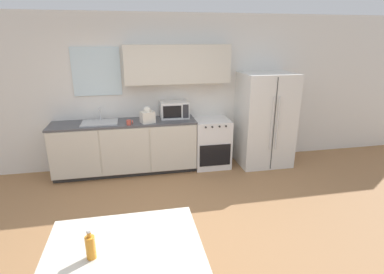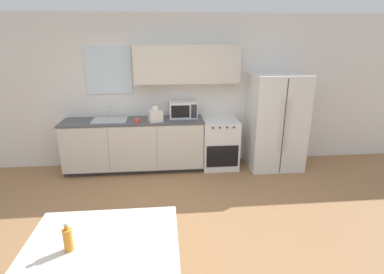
% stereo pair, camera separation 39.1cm
% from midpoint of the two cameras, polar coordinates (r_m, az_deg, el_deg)
% --- Properties ---
extents(ground_plane, '(12.00, 12.00, 0.00)m').
position_cam_midpoint_polar(ground_plane, '(3.85, -7.01, -18.10)').
color(ground_plane, '#9E7047').
extents(wall_back, '(12.00, 0.38, 2.70)m').
position_cam_midpoint_polar(wall_back, '(5.44, -8.99, 9.14)').
color(wall_back, silver).
rests_on(wall_back, ground_plane).
extents(kitchen_counter, '(2.44, 0.61, 0.93)m').
position_cam_midpoint_polar(kitchen_counter, '(5.40, -14.54, -1.92)').
color(kitchen_counter, '#333333').
rests_on(kitchen_counter, ground_plane).
extents(oven_range, '(0.64, 0.62, 0.89)m').
position_cam_midpoint_polar(oven_range, '(5.52, 1.61, -1.13)').
color(oven_range, white).
rests_on(oven_range, ground_plane).
extents(refrigerator, '(0.94, 0.79, 1.70)m').
position_cam_midpoint_polar(refrigerator, '(5.64, 11.79, 3.22)').
color(refrigerator, silver).
rests_on(refrigerator, ground_plane).
extents(kitchen_sink, '(0.59, 0.42, 0.24)m').
position_cam_midpoint_polar(kitchen_sink, '(5.31, -19.21, 2.67)').
color(kitchen_sink, '#B7BABC').
rests_on(kitchen_sink, kitchen_counter).
extents(microwave, '(0.49, 0.33, 0.29)m').
position_cam_midpoint_polar(microwave, '(5.35, -5.49, 5.17)').
color(microwave, silver).
rests_on(microwave, kitchen_counter).
extents(coffee_mug, '(0.11, 0.08, 0.08)m').
position_cam_midpoint_polar(coffee_mug, '(5.05, -14.06, 2.69)').
color(coffee_mug, '#BF4C3F').
rests_on(coffee_mug, kitchen_counter).
extents(grocery_bag_0, '(0.27, 0.24, 0.28)m').
position_cam_midpoint_polar(grocery_bag_0, '(5.10, -10.68, 3.97)').
color(grocery_bag_0, silver).
rests_on(grocery_bag_0, kitchen_counter).
extents(dining_table, '(1.20, 0.94, 0.75)m').
position_cam_midpoint_polar(dining_table, '(2.60, -17.21, -21.18)').
color(dining_table, beige).
rests_on(dining_table, ground_plane).
extents(drink_bottle, '(0.07, 0.07, 0.24)m').
position_cam_midpoint_polar(drink_bottle, '(2.47, -23.38, -18.75)').
color(drink_bottle, orange).
rests_on(drink_bottle, dining_table).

